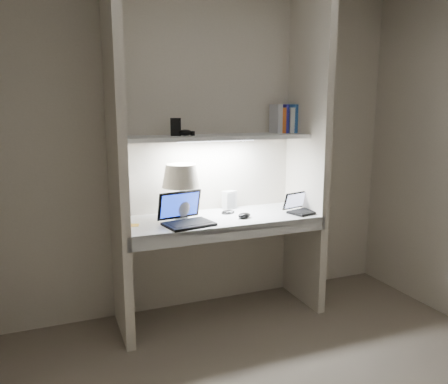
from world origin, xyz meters
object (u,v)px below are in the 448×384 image
laptop_main (185,217)px  laptop_netbook (301,208)px  table_lamp (181,182)px  speaker (229,200)px  book_row (285,119)px

laptop_main → laptop_netbook: size_ratio=1.34×
table_lamp → speaker: bearing=21.6°
laptop_main → speaker: laptop_main is taller
speaker → book_row: bearing=-26.1°
book_row → laptop_main: bearing=-163.6°
laptop_main → book_row: bearing=5.4°
speaker → laptop_main: bearing=-166.4°
table_lamp → laptop_netbook: table_lamp is taller
laptop_netbook → speaker: 0.57m
laptop_main → laptop_netbook: bearing=-11.3°
laptop_main → speaker: 0.56m
table_lamp → speaker: 0.52m
laptop_netbook → book_row: size_ratio=1.24×
laptop_main → book_row: (0.92, 0.27, 0.65)m
laptop_main → speaker: size_ratio=2.58×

